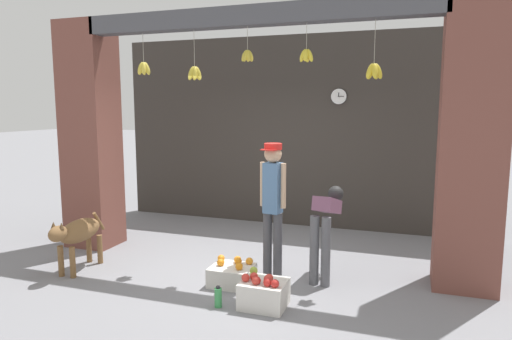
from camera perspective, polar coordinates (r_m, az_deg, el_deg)
ground_plane at (r=6.08m, az=-1.14°, el=-12.35°), size 60.00×60.00×0.00m
shop_back_wall at (r=8.09m, az=4.92°, el=4.77°), size 6.50×0.12×3.33m
shop_pillar_left at (r=7.28m, az=-19.95°, el=3.98°), size 0.70×0.60×3.33m
shop_pillar_right at (r=5.70m, az=25.33°, el=2.71°), size 0.70×0.60×3.33m
storefront_awning at (r=5.91m, az=-0.91°, el=18.24°), size 4.60×0.29×0.92m
dog at (r=6.32m, az=-21.42°, el=-7.36°), size 0.32×1.04×0.73m
shopkeeper at (r=5.55m, az=2.11°, el=-3.69°), size 0.34×0.29×1.67m
worker_stooping at (r=5.64m, az=8.74°, el=-6.32°), size 0.29×0.83×1.09m
fruit_crate_oranges at (r=5.57m, az=-3.00°, el=-12.90°), size 0.49×0.43×0.31m
fruit_crate_apples at (r=4.99m, az=0.95°, el=-15.05°), size 0.47×0.42×0.36m
water_bottle at (r=5.02m, az=-4.75°, el=-15.57°), size 0.08×0.08×0.23m
wall_clock at (r=7.85m, az=10.31°, el=9.04°), size 0.27×0.03×0.27m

